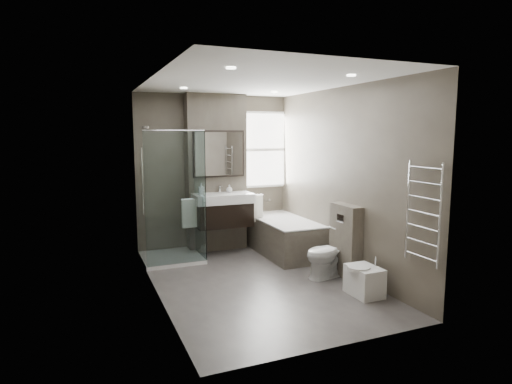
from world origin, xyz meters
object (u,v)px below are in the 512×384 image
bathtub (283,234)px  bidet (364,280)px  vanity (223,210)px  toilet (328,253)px

bathtub → bidet: (0.09, -2.04, -0.13)m
vanity → bidet: vanity is taller
bidet → bathtub: bearing=92.5°
vanity → bathtub: vanity is taller
vanity → bidet: size_ratio=2.04×
bathtub → bidet: size_ratio=3.43×
vanity → toilet: vanity is taller
bathtub → bidet: 2.04m
vanity → toilet: (0.97, -1.62, -0.40)m
bidet → vanity: bearing=113.2°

